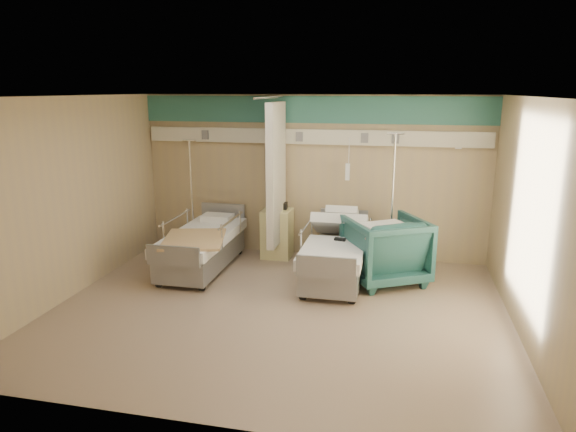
{
  "coord_description": "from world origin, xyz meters",
  "views": [
    {
      "loc": [
        1.51,
        -6.21,
        2.89
      ],
      "look_at": [
        -0.0,
        0.6,
        1.16
      ],
      "focal_mm": 32.0,
      "sensor_mm": 36.0,
      "label": 1
    }
  ],
  "objects": [
    {
      "name": "ground",
      "position": [
        0.0,
        0.0,
        0.0
      ],
      "size": [
        6.0,
        5.0,
        0.0
      ],
      "primitive_type": "cube",
      "color": "gray",
      "rests_on": "ground"
    },
    {
      "name": "room_walls",
      "position": [
        -0.03,
        0.25,
        1.86
      ],
      "size": [
        6.04,
        5.04,
        2.82
      ],
      "color": "tan",
      "rests_on": "ground"
    },
    {
      "name": "bed_right",
      "position": [
        0.6,
        1.3,
        0.32
      ],
      "size": [
        1.0,
        2.16,
        0.63
      ],
      "primitive_type": null,
      "color": "white",
      "rests_on": "ground"
    },
    {
      "name": "bed_left",
      "position": [
        -1.6,
        1.3,
        0.32
      ],
      "size": [
        1.0,
        2.16,
        0.63
      ],
      "primitive_type": null,
      "color": "white",
      "rests_on": "ground"
    },
    {
      "name": "bedside_cabinet",
      "position": [
        -0.55,
        2.2,
        0.42
      ],
      "size": [
        0.5,
        0.48,
        0.85
      ],
      "primitive_type": "cube",
      "color": "beige",
      "rests_on": "ground"
    },
    {
      "name": "visitor_armchair",
      "position": [
        1.34,
        1.39,
        0.51
      ],
      "size": [
        1.49,
        1.51,
        1.02
      ],
      "primitive_type": "imported",
      "rotation": [
        0.0,
        0.0,
        3.64
      ],
      "color": "#20514E",
      "rests_on": "ground"
    },
    {
      "name": "waffle_blanket",
      "position": [
        1.36,
        1.34,
        1.06
      ],
      "size": [
        0.86,
        0.84,
        0.07
      ],
      "primitive_type": "cube",
      "rotation": [
        0.0,
        0.0,
        3.75
      ],
      "color": "silver",
      "rests_on": "visitor_armchair"
    },
    {
      "name": "iv_stand_right",
      "position": [
        1.4,
        2.03,
        0.46
      ],
      "size": [
        0.4,
        0.4,
        2.23
      ],
      "rotation": [
        0.0,
        0.0,
        0.09
      ],
      "color": "silver",
      "rests_on": "ground"
    },
    {
      "name": "iv_stand_left",
      "position": [
        -2.08,
        2.11,
        0.42
      ],
      "size": [
        0.36,
        0.36,
        2.04
      ],
      "rotation": [
        0.0,
        0.0,
        -0.31
      ],
      "color": "silver",
      "rests_on": "ground"
    },
    {
      "name": "call_remote",
      "position": [
        0.66,
        1.32,
        0.65
      ],
      "size": [
        0.18,
        0.1,
        0.04
      ],
      "primitive_type": "cube",
      "rotation": [
        0.0,
        0.0,
        -0.16
      ],
      "color": "black",
      "rests_on": "bed_right"
    },
    {
      "name": "tan_blanket",
      "position": [
        -1.53,
        0.84,
        0.65
      ],
      "size": [
        1.14,
        1.31,
        0.04
      ],
      "primitive_type": "cube",
      "rotation": [
        0.0,
        0.0,
        0.25
      ],
      "color": "tan",
      "rests_on": "bed_left"
    },
    {
      "name": "toiletry_bag",
      "position": [
        -0.5,
        2.27,
        0.91
      ],
      "size": [
        0.23,
        0.16,
        0.12
      ],
      "primitive_type": "cube",
      "rotation": [
        0.0,
        0.0,
        0.08
      ],
      "color": "black",
      "rests_on": "bedside_cabinet"
    },
    {
      "name": "white_cup",
      "position": [
        -0.68,
        2.32,
        0.91
      ],
      "size": [
        0.12,
        0.12,
        0.13
      ],
      "primitive_type": "cylinder",
      "rotation": [
        0.0,
        0.0,
        0.37
      ],
      "color": "white",
      "rests_on": "bedside_cabinet"
    }
  ]
}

